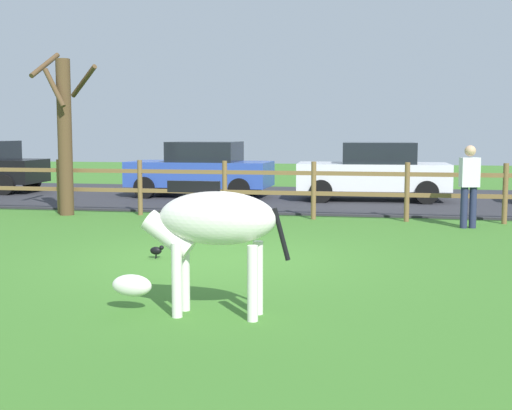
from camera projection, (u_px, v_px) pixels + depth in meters
name	position (u px, v px, depth m)	size (l,w,h in m)	color
ground_plane	(217.00, 259.00, 10.54)	(60.00, 60.00, 0.00)	#3D7528
parking_asphalt	(298.00, 198.00, 19.62)	(28.00, 7.40, 0.05)	#2D2D33
paddock_fence	(269.00, 186.00, 15.36)	(21.95, 0.11, 1.26)	brown
bare_tree	(65.00, 132.00, 15.84)	(1.39, 1.21, 3.73)	#513A23
zebra	(209.00, 228.00, 7.25)	(1.93, 0.48, 1.41)	white
crow_on_grass	(157.00, 250.00, 10.57)	(0.22, 0.10, 0.20)	black
parked_car_blue	(201.00, 169.00, 19.85)	(4.03, 1.94, 1.56)	#2D4CAD
parked_car_white	(374.00, 171.00, 18.81)	(4.09, 2.07, 1.56)	white
visitor_near_fence	(469.00, 183.00, 13.78)	(0.40, 0.30, 1.64)	#232847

